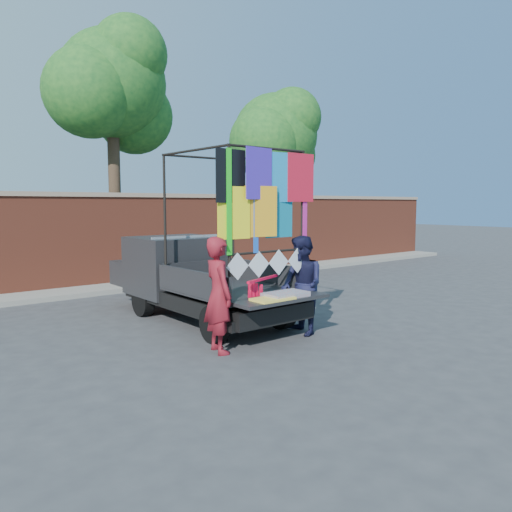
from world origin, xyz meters
TOP-DOWN VIEW (x-y plane):
  - ground at (0.00, 0.00)m, footprint 90.00×90.00m
  - brick_wall at (0.00, 7.00)m, footprint 30.00×0.45m
  - curb at (0.00, 6.30)m, footprint 30.00×1.20m
  - tree_mid at (1.02, 8.12)m, footprint 4.20×3.30m
  - tree_right at (7.52, 8.12)m, footprint 4.20×3.30m
  - pickup_truck at (-0.01, 2.38)m, footprint 2.03×5.11m
  - woman at (-0.99, -0.10)m, footprint 0.56×0.74m
  - man at (0.76, -0.14)m, footprint 0.86×1.00m
  - streamer_bundle at (-0.22, -0.13)m, footprint 0.90×0.38m

SIDE VIEW (x-z plane):
  - ground at x=0.00m, z-range 0.00..0.00m
  - curb at x=0.00m, z-range 0.00..0.12m
  - pickup_truck at x=-0.01m, z-range -0.80..2.42m
  - man at x=0.76m, z-range 0.00..1.76m
  - streamer_bundle at x=-0.22m, z-range 0.56..1.21m
  - woman at x=-0.99m, z-range 0.00..1.81m
  - brick_wall at x=0.00m, z-range 0.02..2.63m
  - tree_right at x=7.52m, z-range 1.44..8.06m
  - tree_mid at x=1.02m, z-range 1.83..9.56m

